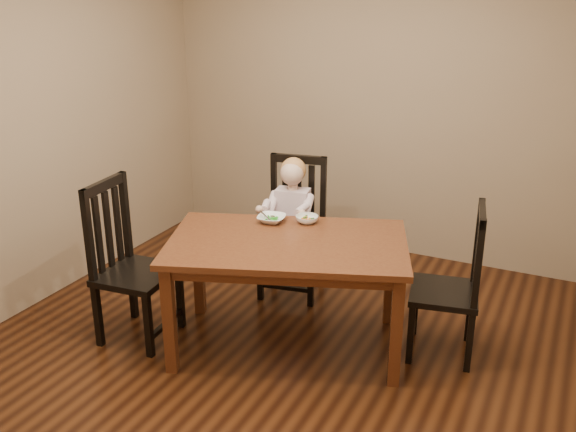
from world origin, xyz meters
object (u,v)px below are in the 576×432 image
at_px(dining_table, 287,253).
at_px(bowl_veg, 307,219).
at_px(chair_child, 294,229).
at_px(bowl_peas, 272,219).
at_px(chair_right, 453,286).
at_px(toddler, 292,214).
at_px(chair_left, 129,265).

xyz_separation_m(dining_table, bowl_veg, (-0.02, 0.36, 0.11)).
relative_size(chair_child, bowl_peas, 5.63).
xyz_separation_m(chair_right, toddler, (-1.33, 0.35, 0.17)).
distance_m(chair_right, toddler, 1.38).
bearing_deg(chair_child, bowl_peas, 87.97).
xyz_separation_m(toddler, bowl_peas, (0.06, -0.47, 0.13)).
distance_m(dining_table, chair_child, 0.86).
height_order(chair_child, bowl_peas, chair_child).
relative_size(chair_left, chair_right, 1.08).
distance_m(dining_table, chair_left, 1.10).
distance_m(dining_table, chair_right, 1.10).
relative_size(chair_left, bowl_veg, 7.15).
height_order(chair_left, toddler, chair_left).
bearing_deg(toddler, dining_table, 103.07).
relative_size(toddler, bowl_peas, 3.02).
xyz_separation_m(dining_table, chair_child, (-0.32, 0.79, -0.16)).
distance_m(chair_child, chair_left, 1.34).
relative_size(chair_left, toddler, 1.93).
bearing_deg(chair_left, dining_table, 103.27).
xyz_separation_m(chair_child, bowl_veg, (0.30, -0.43, 0.28)).
xyz_separation_m(chair_left, bowl_peas, (0.79, 0.60, 0.26)).
xyz_separation_m(chair_right, bowl_veg, (-1.04, -0.02, 0.30)).
bearing_deg(chair_right, chair_child, 62.37).
relative_size(dining_table, bowl_veg, 11.24).
xyz_separation_m(chair_child, chair_left, (-0.71, -1.13, 0.02)).
xyz_separation_m(dining_table, chair_right, (1.02, 0.38, -0.18)).
relative_size(toddler, bowl_veg, 3.70).
distance_m(chair_right, bowl_peas, 1.30).
bearing_deg(bowl_peas, toddler, 97.76).
height_order(toddler, bowl_veg, toddler).
relative_size(chair_child, chair_right, 1.04).
height_order(dining_table, bowl_veg, bowl_veg).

